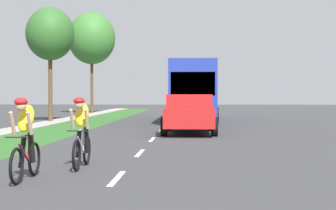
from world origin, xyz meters
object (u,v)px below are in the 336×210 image
(cyclist_trailing, at_px, (81,132))
(bus_blue, at_px, (193,89))
(cyclist_lead, at_px, (25,138))
(street_tree_far, at_px, (92,38))
(street_tree_near, at_px, (50,34))
(pickup_red, at_px, (189,114))

(cyclist_trailing, bearing_deg, bus_blue, 83.10)
(cyclist_lead, xyz_separation_m, street_tree_far, (-5.49, 34.00, 5.63))
(cyclist_lead, relative_size, street_tree_far, 0.20)
(street_tree_near, bearing_deg, cyclist_trailing, -72.32)
(cyclist_trailing, relative_size, street_tree_far, 0.20)
(bus_blue, height_order, street_tree_near, street_tree_near)
(cyclist_lead, distance_m, street_tree_far, 34.90)
(pickup_red, relative_size, street_tree_near, 0.75)
(cyclist_lead, xyz_separation_m, cyclist_trailing, (0.71, 1.67, 0.00))
(cyclist_trailing, relative_size, pickup_red, 0.34)
(bus_blue, bearing_deg, pickup_red, -90.79)
(bus_blue, xyz_separation_m, street_tree_far, (-8.66, 11.94, 4.46))
(cyclist_lead, bearing_deg, street_tree_far, 99.16)
(pickup_red, bearing_deg, cyclist_trailing, -102.84)
(cyclist_trailing, distance_m, pickup_red, 10.47)
(cyclist_lead, relative_size, cyclist_trailing, 1.00)
(cyclist_trailing, bearing_deg, street_tree_far, 100.85)
(cyclist_lead, distance_m, street_tree_near, 21.71)
(cyclist_lead, xyz_separation_m, pickup_red, (3.04, 11.88, 0.02))
(street_tree_near, bearing_deg, bus_blue, 9.88)
(cyclist_lead, relative_size, pickup_red, 0.34)
(cyclist_trailing, height_order, street_tree_far, street_tree_far)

